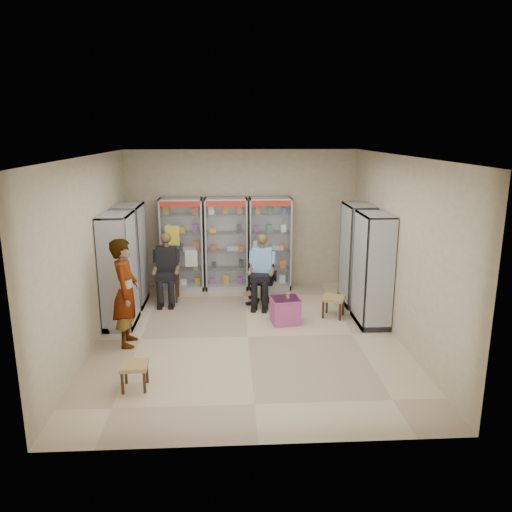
{
  "coord_description": "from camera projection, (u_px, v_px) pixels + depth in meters",
  "views": [
    {
      "loc": [
        -0.3,
        -7.84,
        3.37
      ],
      "look_at": [
        0.18,
        0.7,
        1.23
      ],
      "focal_mm": 35.0,
      "sensor_mm": 36.0,
      "label": 1
    }
  ],
  "objects": [
    {
      "name": "office_chair",
      "position": [
        262.0,
        278.0,
        9.95
      ],
      "size": [
        0.68,
        0.68,
        1.06
      ],
      "primitive_type": "cube",
      "rotation": [
        0.0,
        0.0,
        -0.2
      ],
      "color": "black",
      "rests_on": "floor"
    },
    {
      "name": "tea_glass",
      "position": [
        288.0,
        296.0,
        8.92
      ],
      "size": [
        0.07,
        0.07,
        0.1
      ],
      "primitive_type": "cylinder",
      "color": "#4F2206",
      "rests_on": "pink_trunk"
    },
    {
      "name": "cabinet_right_near",
      "position": [
        373.0,
        270.0,
        8.79
      ],
      "size": [
        0.9,
        0.5,
        2.0
      ],
      "primitive_type": "cube",
      "rotation": [
        0.0,
        0.0,
        1.57
      ],
      "color": "silver",
      "rests_on": "floor"
    },
    {
      "name": "cabinet_back_mid",
      "position": [
        226.0,
        244.0,
        10.81
      ],
      "size": [
        0.9,
        0.5,
        2.0
      ],
      "primitive_type": "cube",
      "color": "silver",
      "rests_on": "floor"
    },
    {
      "name": "room_shell",
      "position": [
        247.0,
        222.0,
        7.95
      ],
      "size": [
        5.02,
        6.02,
        3.01
      ],
      "color": "#BFB18E",
      "rests_on": "ground"
    },
    {
      "name": "wooden_chair",
      "position": [
        168.0,
        278.0,
        10.16
      ],
      "size": [
        0.42,
        0.42,
        0.94
      ],
      "primitive_type": "cube",
      "color": "black",
      "rests_on": "floor"
    },
    {
      "name": "cabinet_left_far",
      "position": [
        131.0,
        255.0,
        9.8
      ],
      "size": [
        0.9,
        0.5,
        2.0
      ],
      "primitive_type": "cube",
      "rotation": [
        0.0,
        0.0,
        -1.57
      ],
      "color": "silver",
      "rests_on": "floor"
    },
    {
      "name": "seated_customer",
      "position": [
        167.0,
        269.0,
        10.06
      ],
      "size": [
        0.44,
        0.6,
        1.34
      ],
      "primitive_type": null,
      "color": "black",
      "rests_on": "floor"
    },
    {
      "name": "woven_stool_b",
      "position": [
        135.0,
        376.0,
        6.7
      ],
      "size": [
        0.37,
        0.37,
        0.36
      ],
      "primitive_type": "cube",
      "rotation": [
        0.0,
        0.0,
        0.04
      ],
      "color": "#AE8349",
      "rests_on": "floor"
    },
    {
      "name": "woven_stool_a",
      "position": [
        333.0,
        307.0,
        9.29
      ],
      "size": [
        0.52,
        0.52,
        0.39
      ],
      "primitive_type": "cube",
      "rotation": [
        0.0,
        0.0,
        -0.41
      ],
      "color": "#A36E45",
      "rests_on": "floor"
    },
    {
      "name": "floor",
      "position": [
        248.0,
        337.0,
        8.42
      ],
      "size": [
        6.0,
        6.0,
        0.0
      ],
      "primitive_type": "plane",
      "color": "tan",
      "rests_on": "ground"
    },
    {
      "name": "cabinet_back_right",
      "position": [
        270.0,
        243.0,
        10.86
      ],
      "size": [
        0.9,
        0.5,
        2.0
      ],
      "primitive_type": "cube",
      "color": "#AFB1B7",
      "rests_on": "floor"
    },
    {
      "name": "cabinet_back_left",
      "position": [
        182.0,
        244.0,
        10.75
      ],
      "size": [
        0.9,
        0.5,
        2.0
      ],
      "primitive_type": "cube",
      "color": "silver",
      "rests_on": "floor"
    },
    {
      "name": "seated_shopkeeper",
      "position": [
        262.0,
        272.0,
        9.87
      ],
      "size": [
        0.56,
        0.69,
        1.34
      ],
      "primitive_type": null,
      "rotation": [
        0.0,
        0.0,
        -0.2
      ],
      "color": "#76A0E9",
      "rests_on": "floor"
    },
    {
      "name": "cabinet_left_near",
      "position": [
        119.0,
        271.0,
        8.74
      ],
      "size": [
        0.9,
        0.5,
        2.0
      ],
      "primitive_type": "cube",
      "rotation": [
        0.0,
        0.0,
        -1.57
      ],
      "color": "#BABCC2",
      "rests_on": "floor"
    },
    {
      "name": "standing_man",
      "position": [
        126.0,
        293.0,
        7.93
      ],
      "size": [
        0.45,
        0.66,
        1.76
      ],
      "primitive_type": "imported",
      "rotation": [
        0.0,
        0.0,
        1.62
      ],
      "color": "gray",
      "rests_on": "floor"
    },
    {
      "name": "pink_trunk",
      "position": [
        285.0,
        310.0,
        9.0
      ],
      "size": [
        0.54,
        0.53,
        0.46
      ],
      "primitive_type": "cube",
      "rotation": [
        0.0,
        0.0,
        0.14
      ],
      "color": "#A1407E",
      "rests_on": "floor"
    },
    {
      "name": "cabinet_right_far",
      "position": [
        357.0,
        255.0,
        9.85
      ],
      "size": [
        0.9,
        0.5,
        2.0
      ],
      "primitive_type": "cube",
      "rotation": [
        0.0,
        0.0,
        1.57
      ],
      "color": "silver",
      "rests_on": "floor"
    }
  ]
}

